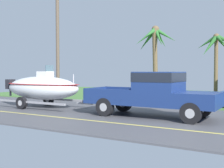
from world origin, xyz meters
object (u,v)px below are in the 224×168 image
Objects in this scene: palm_tree_near_left at (216,48)px; pickup_truck_towing at (159,92)px; palm_tree_mid at (155,44)px; boat_on_trailer at (42,88)px; utility_pole at (58,41)px.

pickup_truck_towing is at bearing -89.97° from palm_tree_near_left.
palm_tree_mid is (-3.90, -2.88, 0.25)m from palm_tree_near_left.
boat_on_trailer is 1.09× the size of palm_tree_mid.
palm_tree_near_left is (6.69, 12.06, 2.73)m from boat_on_trailer.
pickup_truck_towing is 1.10× the size of palm_tree_mid.
palm_tree_near_left is 0.62× the size of utility_pole.
utility_pole reaches higher than palm_tree_near_left.
utility_pole is at bearing -136.98° from palm_tree_mid.
boat_on_trailer is at bearing -119.02° from palm_tree_near_left.
palm_tree_near_left is at bearing 40.41° from utility_pole.
palm_tree_near_left is (-0.01, 12.06, 2.73)m from pickup_truck_towing.
palm_tree_near_left is 0.90× the size of palm_tree_mid.
palm_tree_near_left reaches higher than boat_on_trailer.
boat_on_trailer is at bearing -59.23° from utility_pole.
palm_tree_mid is (2.79, 9.17, 2.98)m from boat_on_trailer.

